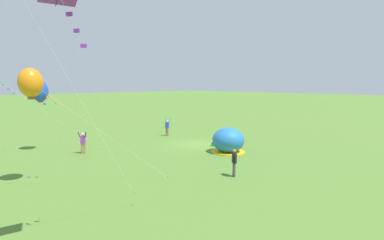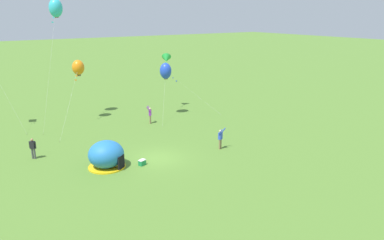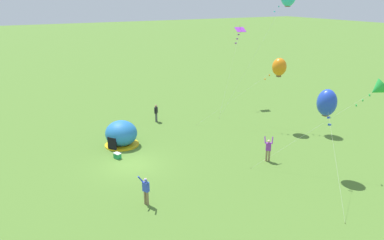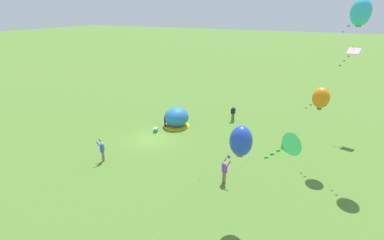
# 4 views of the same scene
# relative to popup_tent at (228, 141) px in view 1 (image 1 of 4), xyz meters

# --- Properties ---
(ground_plane) EXTENTS (300.00, 300.00, 0.00)m
(ground_plane) POSITION_rel_popup_tent_xyz_m (4.02, -0.60, -1.00)
(ground_plane) COLOR #517A2D
(popup_tent) EXTENTS (2.81, 2.81, 2.10)m
(popup_tent) POSITION_rel_popup_tent_xyz_m (0.00, 0.00, 0.00)
(popup_tent) COLOR #2672BF
(popup_tent) RESTS_ON ground
(cooler_box) EXTENTS (0.63, 0.53, 0.44)m
(cooler_box) POSITION_rel_popup_tent_xyz_m (2.41, -1.15, -0.78)
(cooler_box) COLOR #1E8C4C
(cooler_box) RESTS_ON ground
(person_arms_raised) EXTENTS (0.68, 0.72, 1.89)m
(person_arms_raised) POSITION_rel_popup_tent_xyz_m (8.27, 8.63, 0.00)
(person_arms_raised) COLOR #8C7251
(person_arms_raised) RESTS_ON ground
(person_with_toddler) EXTENTS (0.46, 0.43, 1.72)m
(person_with_toddler) POSITION_rel_popup_tent_xyz_m (-4.25, 4.94, -0.03)
(person_with_toddler) COLOR #4C4C51
(person_with_toddler) RESTS_ON ground
(person_flying_kite) EXTENTS (0.72, 0.62, 1.89)m
(person_flying_kite) POSITION_rel_popup_tent_xyz_m (9.65, -1.68, 0.00)
(person_flying_kite) COLOR #8C7251
(person_flying_kite) RESTS_ON ground
(kite_purple) EXTENTS (3.16, 4.65, 8.75)m
(kite_purple) POSITION_rel_popup_tent_xyz_m (-5.93, 15.76, 7.09)
(kite_purple) COLOR silver
(kite_purple) RESTS_ON ground
(kite_blue) EXTENTS (5.93, 4.16, 6.00)m
(kite_blue) POSITION_rel_popup_tent_xyz_m (11.44, 10.63, 4.09)
(kite_blue) COLOR silver
(kite_blue) RESTS_ON ground
(kite_orange) EXTENTS (4.80, 6.78, 6.57)m
(kite_orange) POSITION_rel_popup_tent_xyz_m (2.72, 14.05, 4.77)
(kite_orange) COLOR silver
(kite_orange) RESTS_ON ground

